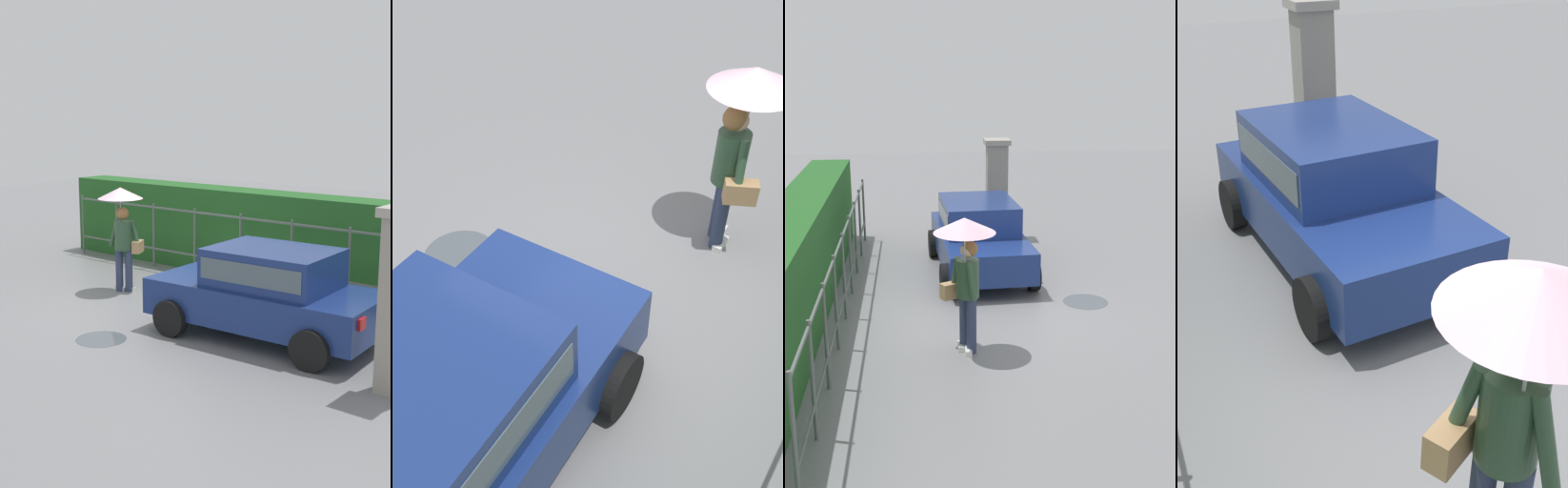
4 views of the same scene
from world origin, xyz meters
TOP-DOWN VIEW (x-y plane):
  - ground_plane at (0.00, 0.00)m, footprint 40.00×40.00m
  - car at (2.46, 0.01)m, footprint 3.82×2.04m
  - pedestrian at (-1.43, 0.59)m, footprint 0.90×0.90m
  - gate_pillar at (4.95, -0.67)m, footprint 0.60×0.60m

SIDE VIEW (x-z plane):
  - ground_plane at x=0.00m, z-range 0.00..0.00m
  - car at x=2.46m, z-range 0.06..1.54m
  - gate_pillar at x=4.95m, z-range 0.03..2.45m
  - pedestrian at x=-1.43m, z-range 0.48..2.58m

